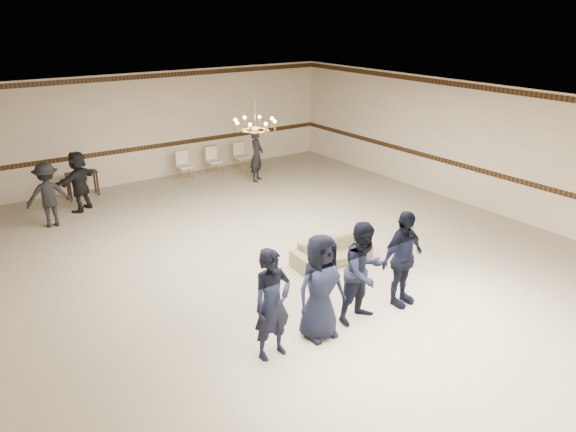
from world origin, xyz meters
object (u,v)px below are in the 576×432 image
adult_right (257,155)px  banquet_chair_mid (214,161)px  settee (332,252)px  console_table (83,184)px  adult_mid (79,181)px  adult_left (48,195)px  boy_b (321,287)px  banquet_chair_left (185,166)px  boy_c (364,272)px  banquet_chair_right (242,156)px  chandelier (255,115)px  boy_a (272,304)px  boy_d (403,259)px

adult_right → banquet_chair_mid: (-0.77, 1.31, -0.35)m
adult_right → banquet_chair_mid: bearing=81.2°
settee → console_table: console_table is taller
adult_mid → adult_left: bearing=0.8°
adult_left → adult_right: size_ratio=1.00×
boy_b → console_table: size_ratio=2.10×
boy_b → banquet_chair_left: boy_b is taller
adult_left → adult_right: 6.01m
banquet_chair_mid → settee: bearing=-96.5°
boy_c → console_table: 9.47m
banquet_chair_left → banquet_chair_right: size_ratio=1.00×
chandelier → boy_c: chandelier is taller
boy_c → banquet_chair_mid: size_ratio=1.98×
boy_a → adult_right: size_ratio=1.11×
boy_b → boy_c: 0.90m
settee → banquet_chair_right: 7.32m
console_table → boy_d: bearing=-67.6°
adult_right → banquet_chair_right: (0.23, 1.31, -0.35)m
boy_a → adult_left: 7.57m
boy_a → banquet_chair_right: (4.73, 9.02, -0.43)m
boy_a → console_table: (-0.27, 9.22, -0.52)m
adult_right → banquet_chair_right: 1.37m
boy_d → boy_a: bearing=173.8°
boy_b → banquet_chair_right: bearing=67.9°
boy_c → console_table: boy_c is taller
settee → adult_mid: adult_mid is taller
boy_d → console_table: (-2.97, 9.22, -0.52)m
adult_mid → banquet_chair_right: bearing=152.5°
adult_left → banquet_chair_mid: adult_left is taller
banquet_chair_left → boy_c: bearing=-95.5°
chandelier → boy_a: 4.71m
console_table → banquet_chair_mid: bearing=1.7°
boy_a → boy_c: (1.80, 0.00, 0.00)m
chandelier → boy_b: 4.39m
boy_a → boy_c: bearing=-2.6°
console_table → chandelier: bearing=-62.5°
chandelier → banquet_chair_left: chandelier is taller
banquet_chair_left → settee: bearing=-89.4°
boy_b → adult_left: bearing=108.8°
adult_left → console_table: bearing=-115.6°
adult_mid → banquet_chair_mid: (4.33, 0.91, -0.35)m
chandelier → banquet_chair_left: bearing=82.7°
chandelier → banquet_chair_right: 6.40m
banquet_chair_left → banquet_chair_mid: (1.00, 0.00, 0.00)m
banquet_chair_right → chandelier: bearing=-111.6°
boy_c → console_table: (-2.07, 9.22, -0.52)m
banquet_chair_left → adult_mid: bearing=-164.4°
settee → boy_b: bearing=-128.1°
boy_b → boy_c: size_ratio=1.00×
boy_b → adult_mid: size_ratio=1.11×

